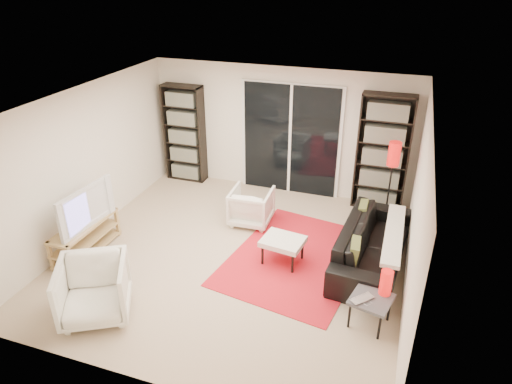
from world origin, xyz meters
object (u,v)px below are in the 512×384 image
tv_stand (86,238)px  ottoman (283,242)px  armchair_back (251,206)px  bookshelf_left (185,134)px  sofa (373,244)px  bookshelf_right (383,153)px  armchair_front (94,290)px  side_table (371,301)px  floor_lamp (393,162)px

tv_stand → ottoman: bearing=13.9°
tv_stand → armchair_back: size_ratio=1.78×
bookshelf_left → sofa: (3.95, -1.82, -0.65)m
bookshelf_right → armchair_back: size_ratio=3.03×
armchair_back → bookshelf_left: bearing=-37.0°
tv_stand → sofa: bearing=15.2°
bookshelf_left → armchair_front: bearing=-79.5°
armchair_back → side_table: 2.89m
bookshelf_left → armchair_front: 4.21m
armchair_front → ottoman: armchair_front is taller
armchair_front → bookshelf_right: bearing=23.9°
ottoman → floor_lamp: 2.32m
bookshelf_left → tv_stand: (-0.24, -2.96, -0.71)m
ottoman → floor_lamp: size_ratio=0.45×
armchair_front → floor_lamp: 4.91m
bookshelf_right → sofa: 1.97m
sofa → armchair_front: armchair_front is taller
bookshelf_left → armchair_back: bookshelf_left is taller
armchair_back → ottoman: 1.26m
bookshelf_right → armchair_back: (-1.99, -1.29, -0.74)m
sofa → floor_lamp: 1.53m
tv_stand → armchair_back: (2.11, 1.67, 0.05)m
bookshelf_right → ottoman: 2.62m
tv_stand → sofa: size_ratio=0.56×
ottoman → floor_lamp: (1.36, 1.70, 0.79)m
bookshelf_left → armchair_front: (0.76, -4.10, -0.59)m
sofa → armchair_back: 2.16m
tv_stand → sofa: 4.35m
armchair_front → side_table: 3.43m
bookshelf_right → floor_lamp: size_ratio=1.43×
bookshelf_left → sofa: bookshelf_left is taller
bookshelf_right → armchair_front: bearing=-127.0°
bookshelf_left → armchair_back: bearing=-34.7°
bookshelf_left → bookshelf_right: size_ratio=0.93×
sofa → ottoman: bearing=112.9°
armchair_back → ottoman: size_ratio=1.05×
floor_lamp → bookshelf_right: bearing=110.6°
tv_stand → armchair_front: size_ratio=1.45×
bookshelf_right → side_table: size_ratio=3.71×
bookshelf_left → bookshelf_right: (3.85, -0.00, 0.07)m
sofa → ottoman: sofa is taller
sofa → side_table: 1.35m
side_table → armchair_front: bearing=-164.2°
armchair_front → armchair_back: bearing=39.5°
armchair_back → side_table: bearing=137.2°
bookshelf_right → armchair_front: (-3.09, -4.10, -0.66)m
side_table → floor_lamp: (-0.01, 2.63, 0.78)m
bookshelf_right → floor_lamp: bookshelf_right is taller
ottoman → bookshelf_right: bearing=62.6°
sofa → armchair_front: size_ratio=2.61×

